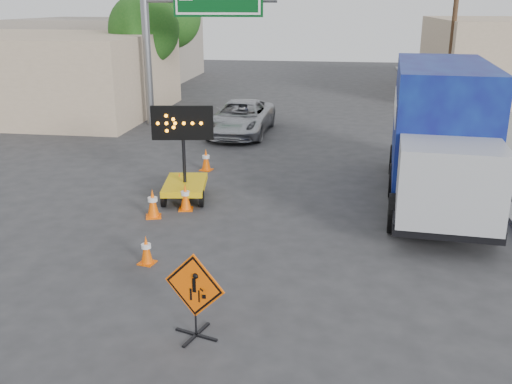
% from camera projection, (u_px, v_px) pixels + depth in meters
% --- Properties ---
extents(ground, '(100.00, 100.00, 0.00)m').
position_uv_depth(ground, '(177.00, 352.00, 9.43)').
color(ground, '#2D2D30').
rests_on(ground, ground).
extents(curb_right, '(0.40, 60.00, 0.12)m').
position_uv_depth(curb_right, '(461.00, 148.00, 22.45)').
color(curb_right, gray).
rests_on(curb_right, ground).
extents(storefront_left_near, '(14.00, 10.00, 4.00)m').
position_uv_depth(storefront_left_near, '(23.00, 74.00, 29.56)').
color(storefront_left_near, tan).
rests_on(storefront_left_near, ground).
extents(storefront_left_far, '(12.00, 10.00, 4.40)m').
position_uv_depth(storefront_left_far, '(110.00, 49.00, 42.77)').
color(storefront_left_far, gray).
rests_on(storefront_left_far, ground).
extents(highway_gantry, '(6.18, 0.38, 6.90)m').
position_uv_depth(highway_gantry, '(189.00, 13.00, 25.31)').
color(highway_gantry, slate).
rests_on(highway_gantry, ground).
extents(utility_pole_far, '(1.80, 0.26, 9.00)m').
position_uv_depth(utility_pole_far, '(454.00, 19.00, 29.32)').
color(utility_pole_far, '#4B3020').
rests_on(utility_pole_far, ground).
extents(tree_left_near, '(3.71, 3.71, 6.03)m').
position_uv_depth(tree_left_near, '(144.00, 30.00, 29.90)').
color(tree_left_near, '#4B3020').
rests_on(tree_left_near, ground).
extents(tree_left_far, '(4.10, 4.10, 6.66)m').
position_uv_depth(tree_left_far, '(170.00, 17.00, 37.41)').
color(tree_left_far, '#4B3020').
rests_on(tree_left_far, ground).
extents(construction_sign, '(1.13, 0.81, 1.56)m').
position_uv_depth(construction_sign, '(195.00, 293.00, 9.64)').
color(construction_sign, black).
rests_on(construction_sign, ground).
extents(arrow_board, '(1.74, 2.10, 2.77)m').
position_uv_depth(arrow_board, '(185.00, 179.00, 16.61)').
color(arrow_board, '#DEB10C').
rests_on(arrow_board, ground).
extents(pickup_truck, '(2.57, 5.26, 1.44)m').
position_uv_depth(pickup_truck, '(241.00, 118.00, 24.91)').
color(pickup_truck, '#ABADB3').
rests_on(pickup_truck, ground).
extents(box_truck, '(3.09, 8.34, 3.89)m').
position_uv_depth(box_truck, '(439.00, 141.00, 16.16)').
color(box_truck, black).
rests_on(box_truck, ground).
extents(cone_a, '(0.40, 0.40, 0.66)m').
position_uv_depth(cone_a, '(146.00, 250.00, 12.54)').
color(cone_a, '#FD5C05').
rests_on(cone_a, ground).
extents(cone_b, '(0.51, 0.51, 0.79)m').
position_uv_depth(cone_b, '(153.00, 203.00, 15.26)').
color(cone_b, '#FD5C05').
rests_on(cone_b, ground).
extents(cone_c, '(0.45, 0.45, 0.76)m').
position_uv_depth(cone_c, '(185.00, 197.00, 15.81)').
color(cone_c, '#FD5C05').
rests_on(cone_c, ground).
extents(cone_d, '(0.35, 0.35, 0.64)m').
position_uv_depth(cone_d, '(180.00, 183.00, 17.23)').
color(cone_d, '#FD5C05').
rests_on(cone_d, ground).
extents(cone_e, '(0.46, 0.46, 0.75)m').
position_uv_depth(cone_e, '(206.00, 160.00, 19.57)').
color(cone_e, '#FD5C05').
rests_on(cone_e, ground).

